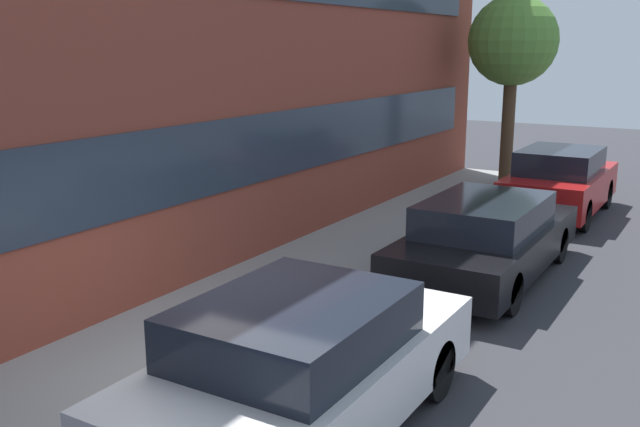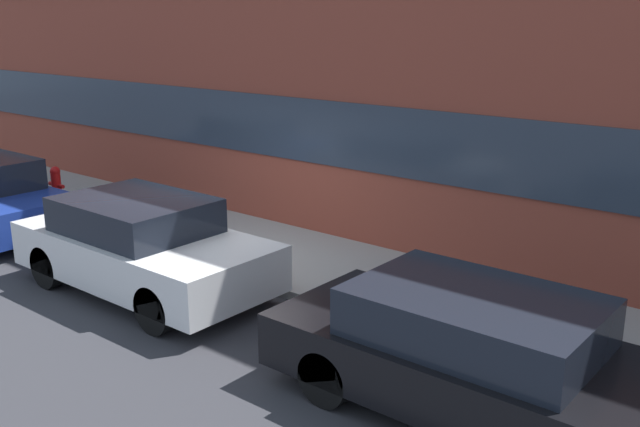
% 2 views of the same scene
% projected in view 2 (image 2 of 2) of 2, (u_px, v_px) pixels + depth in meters
% --- Properties ---
extents(ground_plane, '(56.00, 56.00, 0.00)m').
position_uv_depth(ground_plane, '(209.00, 274.00, 11.01)').
color(ground_plane, '#333338').
extents(sidewalk_strip, '(28.00, 2.44, 0.13)m').
position_uv_depth(sidewalk_strip, '(263.00, 250.00, 11.90)').
color(sidewalk_strip, gray).
rests_on(sidewalk_strip, ground_plane).
extents(parked_car_white, '(4.00, 1.82, 1.37)m').
position_uv_depth(parked_car_white, '(143.00, 245.00, 10.16)').
color(parked_car_white, silver).
rests_on(parked_car_white, ground_plane).
extents(parked_car_black, '(4.49, 1.78, 1.29)m').
position_uv_depth(parked_car_black, '(485.00, 358.00, 6.92)').
color(parked_car_black, black).
rests_on(parked_car_black, ground_plane).
extents(fire_hydrant, '(0.50, 0.28, 0.79)m').
position_uv_depth(fire_hydrant, '(56.00, 185.00, 14.41)').
color(fire_hydrant, red).
rests_on(fire_hydrant, sidewalk_strip).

